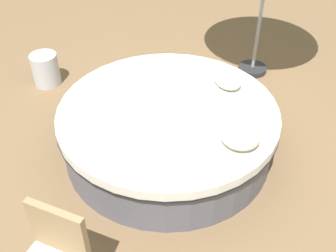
% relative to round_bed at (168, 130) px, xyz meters
% --- Properties ---
extents(ground_plane, '(16.00, 16.00, 0.00)m').
position_rel_round_bed_xyz_m(ground_plane, '(0.00, 0.00, -0.32)').
color(ground_plane, brown).
extents(round_bed, '(2.53, 2.53, 0.63)m').
position_rel_round_bed_xyz_m(round_bed, '(0.00, 0.00, 0.00)').
color(round_bed, '#595966').
rests_on(round_bed, ground_plane).
extents(throw_pillow_0, '(0.42, 0.40, 0.19)m').
position_rel_round_bed_xyz_m(throw_pillow_0, '(0.80, 0.47, 0.40)').
color(throw_pillow_0, beige).
rests_on(throw_pillow_0, round_bed).
extents(throw_pillow_1, '(0.40, 0.30, 0.14)m').
position_rel_round_bed_xyz_m(throw_pillow_1, '(-0.18, 0.85, 0.38)').
color(throw_pillow_1, beige).
rests_on(throw_pillow_1, round_bed).
extents(side_table, '(0.39, 0.39, 0.48)m').
position_rel_round_bed_xyz_m(side_table, '(-2.04, -1.15, -0.08)').
color(side_table, '#B7B7BC').
rests_on(side_table, ground_plane).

